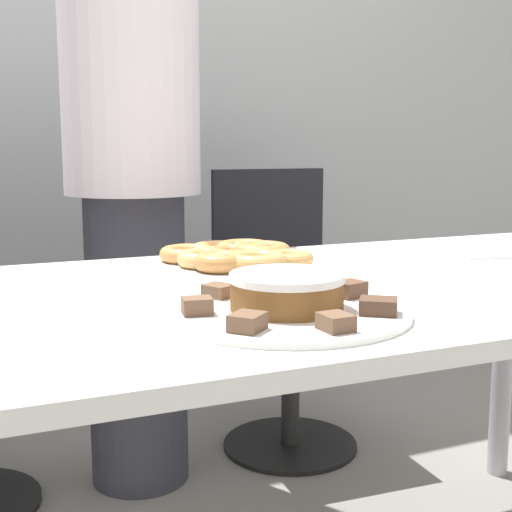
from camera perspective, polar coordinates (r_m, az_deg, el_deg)
name	(u,v)px	position (r m, az deg, el deg)	size (l,w,h in m)	color
wall_back	(99,59)	(2.81, -12.46, 15.13)	(8.00, 0.05, 2.60)	#A8AAAD
table	(274,325)	(1.35, 1.47, -5.51)	(1.99, 0.90, 0.73)	silver
person_standing	(133,178)	(2.04, -9.81, 6.14)	(0.38, 0.38, 1.70)	#383842
office_chair_right	(284,315)	(2.35, 2.25, -4.72)	(0.46, 0.46, 0.91)	black
plate_cake	(287,312)	(1.12, 2.47, -4.53)	(0.39, 0.39, 0.01)	white
plate_donuts	(234,265)	(1.54, -1.79, -0.75)	(0.39, 0.39, 0.01)	white
frosted_cake	(287,291)	(1.11, 2.48, -2.83)	(0.18, 0.18, 0.06)	brown
lamington_0	(349,289)	(1.21, 7.49, -2.65)	(0.06, 0.05, 0.03)	brown
lamington_1	(283,284)	(1.25, 2.14, -2.27)	(0.06, 0.06, 0.02)	brown
lamington_2	(219,291)	(1.20, -3.02, -2.81)	(0.06, 0.06, 0.02)	brown
lamington_3	(197,306)	(1.09, -4.73, -4.00)	(0.05, 0.05, 0.03)	brown
lamington_4	(247,322)	(0.99, -0.69, -5.31)	(0.06, 0.06, 0.02)	brown
lamington_5	(336,322)	(1.00, 6.40, -5.28)	(0.04, 0.05, 0.02)	brown
lamington_6	(378,306)	(1.10, 9.76, -3.98)	(0.07, 0.07, 0.02)	#513828
donut_0	(234,255)	(1.54, -1.80, 0.08)	(0.12, 0.12, 0.04)	#C68447
donut_1	(262,252)	(1.58, 0.45, 0.35)	(0.13, 0.13, 0.04)	#C68447
donut_2	(244,249)	(1.62, -0.95, 0.55)	(0.13, 0.13, 0.04)	#D18E4C
donut_3	(219,250)	(1.63, -2.98, 0.49)	(0.13, 0.13, 0.03)	#E5AD66
donut_4	(188,254)	(1.57, -5.48, 0.18)	(0.12, 0.12, 0.03)	#D18E4C
donut_5	(205,259)	(1.50, -4.12, -0.21)	(0.12, 0.12, 0.03)	#E5AD66
donut_6	(220,262)	(1.45, -2.90, -0.47)	(0.11, 0.11, 0.04)	#C68447
donut_7	(257,261)	(1.45, 0.09, -0.44)	(0.12, 0.12, 0.04)	tan
donut_8	(288,259)	(1.50, 2.59, -0.22)	(0.11, 0.11, 0.03)	tan
napkin	(484,255)	(1.78, 17.77, 0.07)	(0.14, 0.12, 0.01)	white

